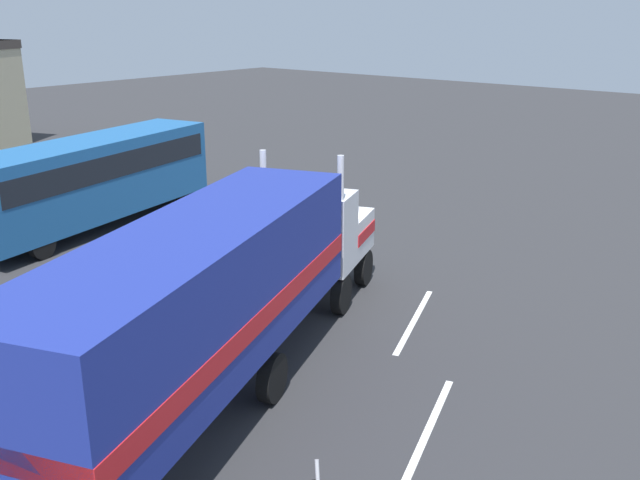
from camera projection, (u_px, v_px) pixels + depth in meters
ground_plane at (315, 290)px, 21.54m from camera, size 120.00×120.00×0.00m
lane_stripe_near at (414, 320)px, 19.46m from camera, size 4.19×1.67×0.01m
lane_stripe_mid at (427, 432)px, 14.34m from camera, size 4.24×1.51×0.01m
semi_truck at (224, 284)px, 15.18m from camera, size 14.12×7.34×4.50m
person_bystander at (218, 284)px, 19.61m from camera, size 0.34×0.46×1.63m
parked_bus at (92, 174)px, 27.23m from camera, size 11.29×4.78×3.40m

